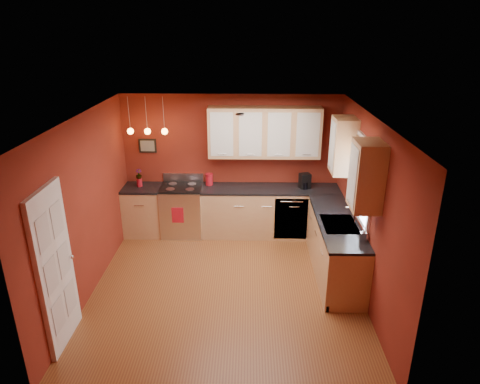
{
  "coord_description": "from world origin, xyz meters",
  "views": [
    {
      "loc": [
        0.33,
        -5.55,
        3.74
      ],
      "look_at": [
        0.19,
        1.0,
        1.17
      ],
      "focal_mm": 32.0,
      "sensor_mm": 36.0,
      "label": 1
    }
  ],
  "objects_px": {
    "gas_range": "(182,210)",
    "red_canister": "(209,179)",
    "soap_pump": "(363,235)",
    "coffee_maker": "(305,181)",
    "sink": "(339,225)"
  },
  "relations": [
    {
      "from": "red_canister",
      "to": "coffee_maker",
      "type": "height_order",
      "value": "coffee_maker"
    },
    {
      "from": "coffee_maker",
      "to": "soap_pump",
      "type": "xyz_separation_m",
      "value": [
        0.56,
        -2.05,
        -0.03
      ]
    },
    {
      "from": "gas_range",
      "to": "sink",
      "type": "bearing_deg",
      "value": -29.78
    },
    {
      "from": "gas_range",
      "to": "sink",
      "type": "height_order",
      "value": "sink"
    },
    {
      "from": "coffee_maker",
      "to": "soap_pump",
      "type": "bearing_deg",
      "value": -92.97
    },
    {
      "from": "sink",
      "to": "soap_pump",
      "type": "xyz_separation_m",
      "value": [
        0.22,
        -0.54,
        0.12
      ]
    },
    {
      "from": "gas_range",
      "to": "soap_pump",
      "type": "distance_m",
      "value": 3.54
    },
    {
      "from": "gas_range",
      "to": "red_canister",
      "type": "distance_m",
      "value": 0.78
    },
    {
      "from": "gas_range",
      "to": "soap_pump",
      "type": "relative_size",
      "value": 5.74
    },
    {
      "from": "coffee_maker",
      "to": "sink",
      "type": "bearing_deg",
      "value": -95.38
    },
    {
      "from": "red_canister",
      "to": "coffee_maker",
      "type": "distance_m",
      "value": 1.77
    },
    {
      "from": "gas_range",
      "to": "soap_pump",
      "type": "bearing_deg",
      "value": -35.69
    },
    {
      "from": "gas_range",
      "to": "coffee_maker",
      "type": "bearing_deg",
      "value": 0.27
    },
    {
      "from": "red_canister",
      "to": "soap_pump",
      "type": "xyz_separation_m",
      "value": [
        2.33,
        -2.17,
        -0.01
      ]
    },
    {
      "from": "gas_range",
      "to": "sink",
      "type": "relative_size",
      "value": 1.59
    }
  ]
}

